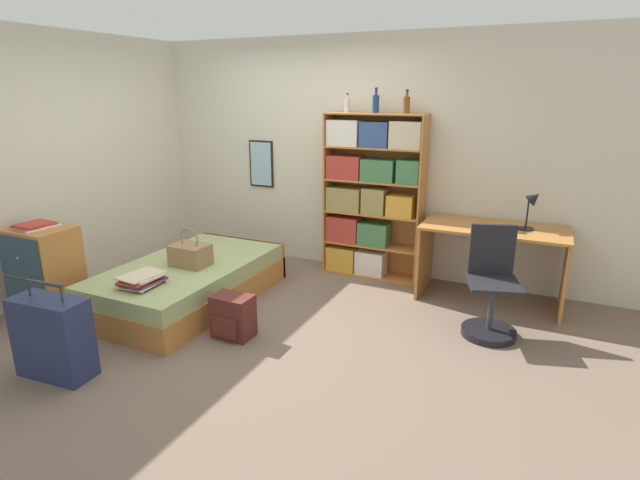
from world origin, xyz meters
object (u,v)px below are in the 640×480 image
book_stack_on_bed (142,280)px  bottle_clear (407,104)px  dresser (45,271)px  handbag (190,254)px  bed (190,282)px  magazine_pile_on_dresser (35,225)px  bottle_brown (376,103)px  desk_lamp (533,204)px  bottle_green (347,105)px  bookcase (369,194)px  backpack (233,316)px  desk_chair (490,300)px  desk (493,249)px  suitcase (53,337)px

book_stack_on_bed → bottle_clear: 3.04m
dresser → bottle_clear: bottle_clear is taller
handbag → dresser: (-1.07, -0.76, -0.09)m
bottle_clear → bed: bearing=-140.0°
handbag → bottle_clear: size_ratio=1.58×
handbag → magazine_pile_on_dresser: bearing=-145.4°
bed → bottle_clear: 2.80m
dresser → bottle_brown: size_ratio=3.28×
bottle_brown → desk_lamp: size_ratio=0.65×
bottle_green → bottle_clear: bearing=-2.0°
bed → bookcase: size_ratio=1.08×
magazine_pile_on_dresser → backpack: magazine_pile_on_dresser is taller
desk_lamp → backpack: 2.90m
bottle_green → desk_chair: size_ratio=0.21×
bookcase → desk_chair: bookcase is taller
handbag → bottle_brown: size_ratio=1.47×
book_stack_on_bed → dresser: bearing=-171.3°
desk_chair → book_stack_on_bed: bearing=-156.9°
magazine_pile_on_dresser → backpack: bearing=10.4°
magazine_pile_on_dresser → dresser: bearing=-1.1°
desk → backpack: bearing=-137.3°
handbag → backpack: 0.92m
desk_lamp → backpack: (-2.17, -1.74, -0.83)m
bottle_brown → desk: 1.88m
desk → bed: bearing=-155.0°
handbag → bottle_clear: bearing=42.1°
bottle_clear → desk: bearing=-10.6°
suitcase → desk_chair: bearing=36.2°
desk → desk_lamp: bearing=4.5°
book_stack_on_bed → magazine_pile_on_dresser: (-1.07, -0.16, 0.40)m
suitcase → bottle_clear: bearing=60.0°
handbag → desk_lamp: bearing=24.4°
desk → desk_chair: (0.09, -0.74, -0.23)m
dresser → backpack: size_ratio=2.25×
handbag → desk_chair: (2.71, 0.57, -0.20)m
book_stack_on_bed → bottle_green: bottle_green is taller
bottle_green → backpack: (-0.23, -1.93, -1.68)m
bottle_brown → desk_lamp: bearing=-5.4°
bottle_green → desk_lamp: bearing=-5.4°
magazine_pile_on_dresser → bottle_green: 3.25m
desk → desk_chair: 0.78m
bed → desk: (2.69, 1.26, 0.34)m
magazine_pile_on_dresser → bottle_green: bottle_green is taller
dresser → bottle_brown: bearing=43.2°
suitcase → backpack: size_ratio=1.99×
bookcase → book_stack_on_bed: bearing=-121.9°
magazine_pile_on_dresser → desk: 4.27m
bottle_green → desk_lamp: size_ratio=0.51×
desk → handbag: bearing=-153.6°
handbag → bottle_green: bottle_green is taller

